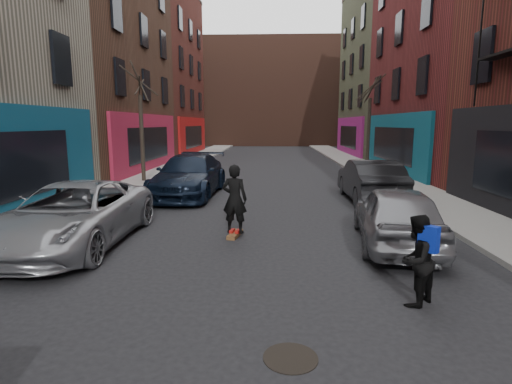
# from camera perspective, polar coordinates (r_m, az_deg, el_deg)

# --- Properties ---
(sidewalk_left) EXTENTS (2.50, 84.00, 0.13)m
(sidewalk_left) POSITION_cam_1_polar(r_m,az_deg,el_deg) (32.24, -9.23, 4.52)
(sidewalk_left) COLOR gray
(sidewalk_left) RESTS_ON ground
(sidewalk_right) EXTENTS (2.50, 84.00, 0.13)m
(sidewalk_right) POSITION_cam_1_polar(r_m,az_deg,el_deg) (32.16, 13.22, 4.38)
(sidewalk_right) COLOR gray
(sidewalk_right) RESTS_ON ground
(building_far) EXTENTS (40.00, 10.00, 14.00)m
(building_far) POSITION_cam_1_polar(r_m,az_deg,el_deg) (57.60, 2.21, 13.79)
(building_far) COLOR #47281E
(building_far) RESTS_ON ground
(tree_left_far) EXTENTS (2.00, 2.00, 6.50)m
(tree_left_far) POSITION_cam_1_polar(r_m,az_deg,el_deg) (20.49, -16.13, 10.64)
(tree_left_far) COLOR black
(tree_left_far) RESTS_ON sidewalk_left
(tree_right_far) EXTENTS (2.00, 2.00, 6.80)m
(tree_right_far) POSITION_cam_1_polar(r_m,az_deg,el_deg) (26.16, 15.90, 10.70)
(tree_right_far) COLOR black
(tree_right_far) RESTS_ON sidewalk_right
(parked_left_far) EXTENTS (2.53, 5.46, 1.51)m
(parked_left_far) POSITION_cam_1_polar(r_m,az_deg,el_deg) (10.62, -24.60, -2.94)
(parked_left_far) COLOR #989AA1
(parked_left_far) RESTS_ON ground
(parked_left_end) EXTENTS (2.57, 5.84, 1.67)m
(parked_left_end) POSITION_cam_1_polar(r_m,az_deg,el_deg) (16.56, -9.52, 2.35)
(parked_left_end) COLOR black
(parked_left_end) RESTS_ON ground
(parked_right_far) EXTENTS (2.34, 4.58, 1.49)m
(parked_right_far) POSITION_cam_1_polar(r_m,az_deg,el_deg) (10.22, 19.42, -3.13)
(parked_right_far) COLOR gray
(parked_right_far) RESTS_ON ground
(parked_right_end) EXTENTS (1.69, 4.84, 1.59)m
(parked_right_end) POSITION_cam_1_polar(r_m,az_deg,el_deg) (15.78, 15.97, 1.61)
(parked_right_end) COLOR black
(parked_right_end) RESTS_ON ground
(skateboard) EXTENTS (0.38, 0.83, 0.10)m
(skateboard) POSITION_cam_1_polar(r_m,az_deg,el_deg) (10.57, -3.02, -6.06)
(skateboard) COLOR brown
(skateboard) RESTS_ON ground
(skateboarder) EXTENTS (0.73, 0.55, 1.80)m
(skateboarder) POSITION_cam_1_polar(r_m,az_deg,el_deg) (10.35, -3.07, -0.99)
(skateboarder) COLOR black
(skateboarder) RESTS_ON skateboard
(pedestrian) EXTENTS (0.92, 0.92, 1.50)m
(pedestrian) POSITION_cam_1_polar(r_m,az_deg,el_deg) (7.01, 21.92, -8.97)
(pedestrian) COLOR black
(pedestrian) RESTS_ON ground
(manhole) EXTENTS (0.93, 0.93, 0.01)m
(manhole) POSITION_cam_1_polar(r_m,az_deg,el_deg) (5.47, 4.95, -22.53)
(manhole) COLOR black
(manhole) RESTS_ON ground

